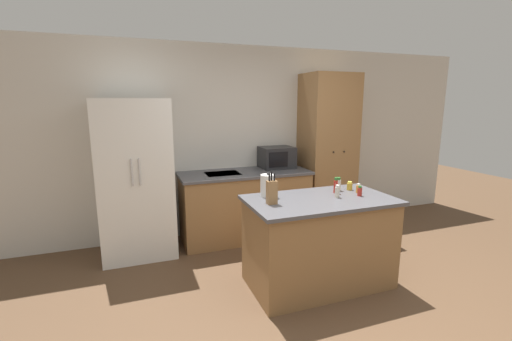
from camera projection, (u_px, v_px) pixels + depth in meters
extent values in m
plane|color=brown|center=(337.00, 314.00, 3.02)|extent=(14.00, 14.00, 0.00)
cube|color=beige|center=(250.00, 140.00, 4.91)|extent=(7.20, 0.06, 2.60)
cube|color=white|center=(136.00, 179.00, 4.09)|extent=(0.83, 0.72, 1.88)
cylinder|color=silver|center=(132.00, 173.00, 3.70)|extent=(0.02, 0.02, 0.30)
cylinder|color=silver|center=(140.00, 172.00, 3.72)|extent=(0.02, 0.02, 0.30)
cube|color=olive|center=(245.00, 206.00, 4.68)|extent=(1.70, 0.66, 0.89)
cube|color=#4C4C51|center=(245.00, 173.00, 4.58)|extent=(1.74, 0.70, 0.03)
cube|color=#9EA0A3|center=(223.00, 174.00, 4.48)|extent=(0.44, 0.34, 0.01)
cube|color=olive|center=(327.00, 152.00, 5.01)|extent=(0.72, 0.58, 2.24)
sphere|color=black|center=(334.00, 152.00, 4.69)|extent=(0.02, 0.02, 0.02)
sphere|color=black|center=(344.00, 152.00, 4.75)|extent=(0.02, 0.02, 0.02)
cube|color=olive|center=(319.00, 243.00, 3.46)|extent=(1.40, 0.76, 0.87)
cube|color=#4C4C51|center=(320.00, 200.00, 3.37)|extent=(1.46, 0.82, 0.03)
cube|color=#232326|center=(277.00, 157.00, 4.84)|extent=(0.46, 0.37, 0.30)
cube|color=black|center=(278.00, 160.00, 4.65)|extent=(0.28, 0.01, 0.21)
cube|color=olive|center=(272.00, 192.00, 3.17)|extent=(0.09, 0.07, 0.22)
cylinder|color=black|center=(269.00, 177.00, 3.13)|extent=(0.02, 0.02, 0.08)
cylinder|color=black|center=(272.00, 176.00, 3.15)|extent=(0.02, 0.02, 0.09)
cylinder|color=black|center=(274.00, 177.00, 3.15)|extent=(0.02, 0.02, 0.07)
cylinder|color=gold|center=(350.00, 186.00, 3.69)|extent=(0.06, 0.06, 0.08)
cylinder|color=#E5DB4C|center=(350.00, 182.00, 3.68)|extent=(0.04, 0.04, 0.02)
cylinder|color=#B2281E|center=(336.00, 187.00, 3.55)|extent=(0.04, 0.04, 0.14)
cylinder|color=#286628|center=(336.00, 179.00, 3.54)|extent=(0.03, 0.03, 0.03)
cylinder|color=beige|center=(337.00, 192.00, 3.40)|extent=(0.05, 0.05, 0.10)
cylinder|color=silver|center=(338.00, 186.00, 3.38)|extent=(0.04, 0.04, 0.02)
cylinder|color=#B2281E|center=(360.00, 192.00, 3.46)|extent=(0.05, 0.05, 0.08)
cylinder|color=#286628|center=(360.00, 187.00, 3.45)|extent=(0.03, 0.03, 0.02)
cylinder|color=beige|center=(338.00, 185.00, 3.66)|extent=(0.05, 0.05, 0.12)
cylinder|color=#286628|center=(339.00, 179.00, 3.64)|extent=(0.04, 0.04, 0.03)
cylinder|color=orange|center=(358.00, 189.00, 3.57)|extent=(0.04, 0.04, 0.08)
cylinder|color=silver|center=(359.00, 185.00, 3.56)|extent=(0.03, 0.03, 0.02)
cylinder|color=white|center=(268.00, 186.00, 3.42)|extent=(0.15, 0.15, 0.22)
sphere|color=#262628|center=(268.00, 174.00, 3.39)|extent=(0.02, 0.02, 0.02)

